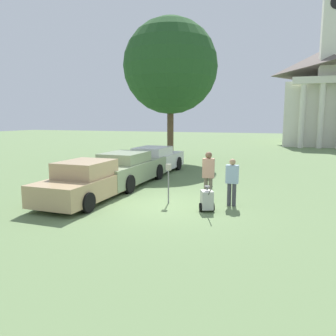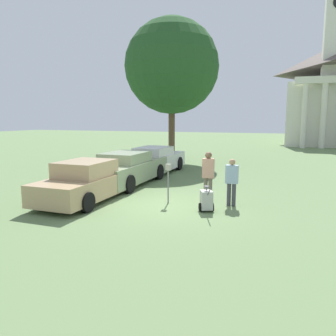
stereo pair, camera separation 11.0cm
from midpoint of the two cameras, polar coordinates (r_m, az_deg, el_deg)
ground_plane at (r=11.50m, az=-0.70°, el=-6.49°), size 120.00×120.00×0.00m
parked_car_tan at (r=12.45m, az=-13.96°, el=-2.38°), size 2.00×4.69×1.48m
parked_car_sage at (r=15.07m, az=-7.39°, el=-0.17°), size 2.04×5.24×1.49m
parked_car_white at (r=17.98m, az=-2.66°, el=1.28°), size 1.96×5.23×1.47m
parking_meter at (r=11.56m, az=-0.18°, el=-1.43°), size 0.18×0.09×1.41m
person_worker at (r=11.86m, az=6.78°, el=-0.91°), size 0.44×0.26×1.82m
person_supervisor at (r=11.42m, az=10.82°, el=-1.97°), size 0.42×0.22×1.64m
equipment_cart at (r=10.74m, az=6.50°, el=-5.51°), size 0.61×0.98×1.00m
church at (r=44.60m, az=25.53°, el=11.76°), size 9.03×16.62×23.15m
shade_tree at (r=23.11m, az=0.28°, el=17.24°), size 6.36×6.36×9.65m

